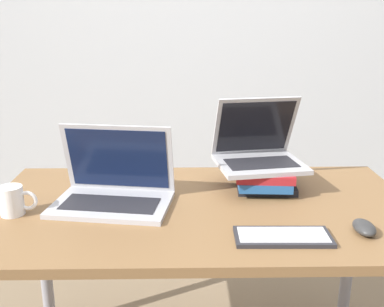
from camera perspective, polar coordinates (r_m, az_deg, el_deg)
The scene contains 8 objects.
wall_back at distance 2.78m, azimuth 0.08°, elevation 17.08°, with size 8.00×0.05×2.70m.
desk at distance 1.54m, azimuth 1.12°, elevation -9.29°, with size 1.43×0.78×0.74m.
laptop_left at distance 1.52m, azimuth -9.90°, elevation -4.41°, with size 0.41×0.31×0.26m.
book_stack at distance 1.67m, azimuth 9.01°, elevation -2.82°, with size 0.23×0.28×0.08m.
laptop_on_books at distance 1.65m, azimuth 8.39°, elevation 0.29°, with size 0.34×0.30×0.25m.
wireless_keyboard at distance 1.31m, azimuth 11.45°, elevation -10.30°, with size 0.27×0.12×0.01m.
mouse at distance 1.41m, azimuth 21.02°, elevation -8.76°, with size 0.06×0.10×0.03m.
mug at distance 1.53m, azimuth -21.79°, elevation -5.58°, with size 0.12×0.07×0.09m.
Camera 1 is at (-0.06, -0.99, 1.34)m, focal length 42.00 mm.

